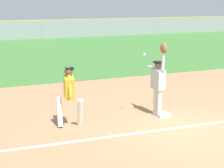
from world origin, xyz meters
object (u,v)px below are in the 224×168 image
(first_base, at_px, (163,115))
(parked_car_green, at_px, (57,28))
(baseball, at_px, (145,54))
(parked_car_tan, at_px, (101,26))
(parked_car_black, at_px, (8,29))
(fielder, at_px, (158,80))
(runner, at_px, (69,92))

(first_base, bearing_deg, parked_car_green, 85.17)
(baseball, distance_m, parked_car_tan, 27.13)
(first_base, bearing_deg, parked_car_black, 95.77)
(fielder, distance_m, parked_car_black, 26.06)
(runner, relative_size, baseball, 23.24)
(runner, bearing_deg, baseball, 6.31)
(runner, height_order, parked_car_green, runner)
(parked_car_black, bearing_deg, parked_car_green, -2.52)
(parked_car_green, bearing_deg, parked_car_black, -179.01)
(baseball, height_order, parked_car_tan, baseball)
(baseball, xyz_separation_m, parked_car_black, (-2.02, 25.91, -1.27))
(first_base, height_order, parked_car_green, parked_car_green)
(parked_car_black, xyz_separation_m, parked_car_tan, (9.67, 0.09, 0.00))
(first_base, distance_m, parked_car_green, 25.91)
(parked_car_green, height_order, parked_car_tan, same)
(parked_car_black, height_order, parked_car_green, same)
(first_base, relative_size, fielder, 0.17)
(first_base, xyz_separation_m, fielder, (-0.13, 0.11, 1.08))
(first_base, bearing_deg, parked_car_tan, 74.93)
(runner, xyz_separation_m, parked_car_black, (0.27, 25.88, -0.32))
(parked_car_tan, bearing_deg, baseball, -112.45)
(baseball, bearing_deg, parked_car_tan, 73.61)
(parked_car_green, distance_m, parked_car_tan, 4.87)
(baseball, bearing_deg, runner, 179.26)
(parked_car_tan, bearing_deg, parked_car_black, 174.47)
(parked_car_tan, bearing_deg, parked_car_green, 177.74)
(fielder, height_order, parked_car_tan, fielder)
(first_base, bearing_deg, baseball, 167.32)
(runner, distance_m, parked_car_black, 25.88)
(fielder, xyz_separation_m, runner, (-2.77, 0.06, -0.12))
(fielder, distance_m, parked_car_green, 25.81)
(fielder, height_order, baseball, fielder)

